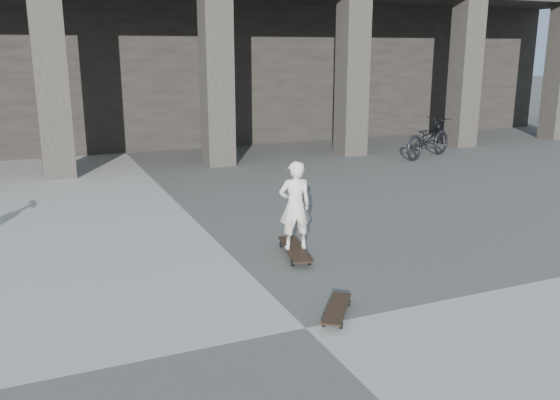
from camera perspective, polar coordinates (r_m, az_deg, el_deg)
name	(u,v)px	position (r m, az deg, el deg)	size (l,w,h in m)	color
ground	(306,328)	(5.99, 2.48, -12.21)	(90.00, 90.00, 0.00)	#464644
colonnade	(104,36)	(18.74, -16.60, 14.89)	(28.00, 8.82, 6.00)	black
longboard	(295,250)	(7.90, 1.43, -4.80)	(0.47, 1.10, 0.11)	black
skateboard_spare	(337,309)	(6.24, 5.48, -10.43)	(0.63, 0.74, 0.09)	black
child	(295,205)	(7.72, 1.46, -0.52)	(0.43, 0.28, 1.18)	silver
bicycle	(428,138)	(15.40, 14.06, 5.78)	(0.65, 1.86, 0.98)	black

